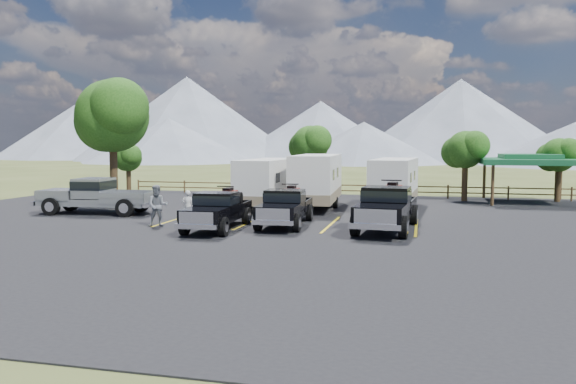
% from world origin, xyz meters
% --- Properties ---
extents(ground, '(320.00, 320.00, 0.00)m').
position_xyz_m(ground, '(0.00, 0.00, 0.00)').
color(ground, '#3F4C20').
rests_on(ground, ground).
extents(asphalt_lot, '(44.00, 34.00, 0.04)m').
position_xyz_m(asphalt_lot, '(0.00, 3.00, 0.02)').
color(asphalt_lot, black).
rests_on(asphalt_lot, ground).
extents(stall_lines, '(12.12, 5.50, 0.01)m').
position_xyz_m(stall_lines, '(0.00, 4.00, 0.04)').
color(stall_lines, gold).
rests_on(stall_lines, asphalt_lot).
extents(tree_big_nw, '(5.54, 5.18, 7.84)m').
position_xyz_m(tree_big_nw, '(-12.55, 9.03, 5.60)').
color(tree_big_nw, '#312313').
rests_on(tree_big_nw, ground).
extents(tree_ne_a, '(3.11, 2.92, 4.76)m').
position_xyz_m(tree_ne_a, '(8.97, 17.01, 3.48)').
color(tree_ne_a, '#312313').
rests_on(tree_ne_a, ground).
extents(tree_ne_b, '(2.77, 2.59, 4.27)m').
position_xyz_m(tree_ne_b, '(14.98, 18.01, 3.13)').
color(tree_ne_b, '#312313').
rests_on(tree_ne_b, ground).
extents(tree_north, '(3.46, 3.24, 5.25)m').
position_xyz_m(tree_north, '(-2.03, 19.02, 3.83)').
color(tree_north, '#312313').
rests_on(tree_north, ground).
extents(tree_nw_small, '(2.59, 2.43, 3.85)m').
position_xyz_m(tree_nw_small, '(-16.02, 17.01, 2.78)').
color(tree_nw_small, '#312313').
rests_on(tree_nw_small, ground).
extents(rail_fence, '(36.12, 0.12, 1.00)m').
position_xyz_m(rail_fence, '(2.00, 18.50, 0.61)').
color(rail_fence, '#503922').
rests_on(rail_fence, ground).
extents(pavilion, '(6.20, 6.20, 3.22)m').
position_xyz_m(pavilion, '(13.00, 17.00, 2.79)').
color(pavilion, '#503922').
rests_on(pavilion, ground).
extents(mountain_range, '(209.00, 71.00, 20.00)m').
position_xyz_m(mountain_range, '(-7.63, 105.98, 7.87)').
color(mountain_range, slate).
rests_on(mountain_range, ground).
extents(rig_left, '(2.18, 5.71, 1.88)m').
position_xyz_m(rig_left, '(-2.76, 1.42, 0.95)').
color(rig_left, black).
rests_on(rig_left, asphalt_lot).
extents(rig_center, '(2.23, 5.79, 1.91)m').
position_xyz_m(rig_center, '(-0.05, 3.27, 0.96)').
color(rig_center, black).
rests_on(rig_center, asphalt_lot).
extents(rig_right, '(2.72, 6.68, 2.18)m').
position_xyz_m(rig_right, '(4.72, 3.01, 1.09)').
color(rig_right, black).
rests_on(rig_right, asphalt_lot).
extents(trailer_left, '(2.31, 8.47, 2.95)m').
position_xyz_m(trailer_left, '(-2.71, 9.65, 1.58)').
color(trailer_left, white).
rests_on(trailer_left, asphalt_lot).
extents(trailer_center, '(2.83, 9.22, 3.19)m').
position_xyz_m(trailer_center, '(0.09, 10.45, 1.71)').
color(trailer_center, white).
rests_on(trailer_center, asphalt_lot).
extents(trailer_right, '(2.66, 8.58, 2.97)m').
position_xyz_m(trailer_right, '(4.63, 11.23, 1.59)').
color(trailer_right, white).
rests_on(trailer_right, asphalt_lot).
extents(pickup_silver, '(6.74, 2.77, 1.97)m').
position_xyz_m(pickup_silver, '(-11.20, 5.02, 1.07)').
color(pickup_silver, gray).
rests_on(pickup_silver, asphalt_lot).
extents(person_a, '(0.64, 0.48, 1.61)m').
position_xyz_m(person_a, '(-4.88, 2.90, 0.84)').
color(person_a, silver).
rests_on(person_a, asphalt_lot).
extents(person_b, '(1.16, 1.04, 1.95)m').
position_xyz_m(person_b, '(-5.78, 1.49, 1.02)').
color(person_b, slate).
rests_on(person_b, asphalt_lot).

